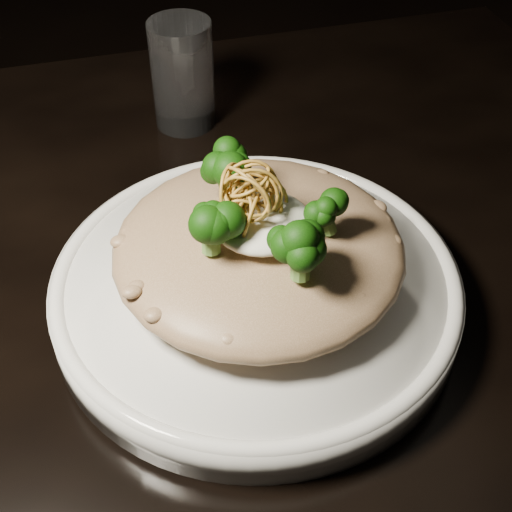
{
  "coord_description": "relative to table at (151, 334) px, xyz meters",
  "views": [
    {
      "loc": [
        -0.02,
        -0.45,
        1.18
      ],
      "look_at": [
        0.09,
        -0.06,
        0.81
      ],
      "focal_mm": 50.0,
      "sensor_mm": 36.0,
      "label": 1
    }
  ],
  "objects": [
    {
      "name": "cheese",
      "position": [
        0.09,
        -0.07,
        0.18
      ],
      "size": [
        0.07,
        0.07,
        0.02
      ],
      "primitive_type": "ellipsoid",
      "color": "white",
      "rests_on": "risotto"
    },
    {
      "name": "broccoli",
      "position": [
        0.09,
        -0.07,
        0.2
      ],
      "size": [
        0.16,
        0.16,
        0.06
      ],
      "primitive_type": null,
      "color": "black",
      "rests_on": "risotto"
    },
    {
      "name": "drinking_glass",
      "position": [
        0.08,
        0.22,
        0.14
      ],
      "size": [
        0.08,
        0.08,
        0.12
      ],
      "primitive_type": "cylinder",
      "rotation": [
        0.0,
        0.0,
        -0.21
      ],
      "color": "white",
      "rests_on": "table"
    },
    {
      "name": "shallots",
      "position": [
        0.08,
        -0.06,
        0.2
      ],
      "size": [
        0.06,
        0.06,
        0.04
      ],
      "primitive_type": null,
      "color": "brown",
      "rests_on": "cheese"
    },
    {
      "name": "table",
      "position": [
        0.0,
        0.0,
        0.0
      ],
      "size": [
        1.1,
        0.8,
        0.75
      ],
      "color": "black",
      "rests_on": "ground"
    },
    {
      "name": "risotto",
      "position": [
        0.09,
        -0.06,
        0.14
      ],
      "size": [
        0.23,
        0.23,
        0.05
      ],
      "primitive_type": "ellipsoid",
      "color": "brown",
      "rests_on": "plate"
    },
    {
      "name": "plate",
      "position": [
        0.09,
        -0.06,
        0.1
      ],
      "size": [
        0.32,
        0.32,
        0.03
      ],
      "primitive_type": "cylinder",
      "color": "white",
      "rests_on": "table"
    }
  ]
}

